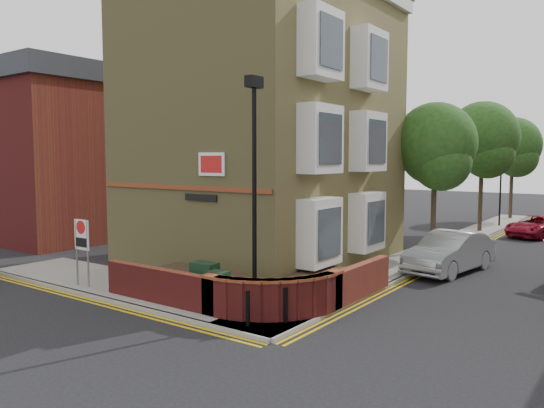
% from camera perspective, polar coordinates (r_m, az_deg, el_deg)
% --- Properties ---
extents(ground, '(120.00, 120.00, 0.00)m').
position_cam_1_polar(ground, '(14.67, -9.89, -12.22)').
color(ground, black).
rests_on(ground, ground).
extents(pavement_corner, '(13.00, 3.00, 0.12)m').
position_cam_1_polar(pavement_corner, '(18.14, -14.27, -8.76)').
color(pavement_corner, gray).
rests_on(pavement_corner, ground).
extents(pavement_main, '(2.00, 32.00, 0.12)m').
position_cam_1_polar(pavement_main, '(27.32, 18.24, -4.24)').
color(pavement_main, gray).
rests_on(pavement_main, ground).
extents(kerb_side, '(13.00, 0.15, 0.12)m').
position_cam_1_polar(kerb_side, '(17.25, -18.15, -9.57)').
color(kerb_side, gray).
rests_on(kerb_side, ground).
extents(kerb_main_near, '(0.15, 32.00, 0.12)m').
position_cam_1_polar(kerb_main_near, '(27.04, 20.27, -4.39)').
color(kerb_main_near, gray).
rests_on(kerb_main_near, ground).
extents(yellow_lines_side, '(13.00, 0.28, 0.01)m').
position_cam_1_polar(yellow_lines_side, '(17.12, -18.83, -9.89)').
color(yellow_lines_side, gold).
rests_on(yellow_lines_side, ground).
extents(yellow_lines_main, '(0.28, 32.00, 0.01)m').
position_cam_1_polar(yellow_lines_main, '(26.99, 20.78, -4.54)').
color(yellow_lines_main, gold).
rests_on(yellow_lines_main, ground).
extents(corner_building, '(8.95, 10.40, 13.60)m').
position_cam_1_polar(corner_building, '(22.04, -0.22, 9.95)').
color(corner_building, olive).
rests_on(corner_building, ground).
extents(garden_wall, '(6.80, 6.00, 1.20)m').
position_cam_1_polar(garden_wall, '(16.44, -3.54, -10.27)').
color(garden_wall, maroon).
rests_on(garden_wall, ground).
extents(lamppost, '(0.25, 0.50, 6.30)m').
position_cam_1_polar(lamppost, '(13.88, -1.91, 0.94)').
color(lamppost, black).
rests_on(lamppost, pavement_corner).
extents(utility_cabinet_large, '(0.80, 0.45, 1.20)m').
position_cam_1_polar(utility_cabinet_large, '(15.58, -7.25, -8.42)').
color(utility_cabinet_large, black).
rests_on(utility_cabinet_large, pavement_corner).
extents(utility_cabinet_small, '(0.55, 0.40, 1.10)m').
position_cam_1_polar(utility_cabinet_small, '(14.85, -5.76, -9.28)').
color(utility_cabinet_small, black).
rests_on(utility_cabinet_small, pavement_corner).
extents(bollard_near, '(0.11, 0.11, 0.90)m').
position_cam_1_polar(bollard_near, '(13.50, -2.63, -11.16)').
color(bollard_near, black).
rests_on(bollard_near, pavement_corner).
extents(bollard_far, '(0.11, 0.11, 0.90)m').
position_cam_1_polar(bollard_far, '(13.78, 1.47, -10.82)').
color(bollard_far, black).
rests_on(bollard_far, pavement_corner).
extents(zone_sign, '(0.72, 0.07, 2.20)m').
position_cam_1_polar(zone_sign, '(18.43, -19.78, -3.67)').
color(zone_sign, slate).
rests_on(zone_sign, pavement_corner).
extents(side_building, '(6.40, 10.40, 9.00)m').
position_cam_1_polar(side_building, '(30.72, -18.95, 5.14)').
color(side_building, maroon).
rests_on(side_building, ground).
extents(tree_near, '(3.64, 3.65, 6.70)m').
position_cam_1_polar(tree_near, '(25.13, 17.18, 5.64)').
color(tree_near, '#382B1E').
rests_on(tree_near, pavement_main).
extents(tree_mid, '(4.03, 4.03, 7.42)m').
position_cam_1_polar(tree_mid, '(32.81, 21.71, 6.17)').
color(tree_mid, '#382B1E').
rests_on(tree_mid, pavement_main).
extents(tree_far, '(3.81, 3.81, 7.00)m').
position_cam_1_polar(tree_far, '(40.61, 24.48, 5.38)').
color(tree_far, '#382B1E').
rests_on(tree_far, pavement_main).
extents(traffic_light_assembly, '(0.20, 0.16, 4.20)m').
position_cam_1_polar(traffic_light_assembly, '(35.62, 23.38, 2.11)').
color(traffic_light_assembly, black).
rests_on(traffic_light_assembly, pavement_main).
extents(silver_car_near, '(2.32, 4.84, 1.53)m').
position_cam_1_polar(silver_car_near, '(21.16, 18.56, -4.95)').
color(silver_car_near, '#979B9E').
rests_on(silver_car_near, ground).
extents(red_car_main, '(3.11, 4.62, 1.18)m').
position_cam_1_polar(red_car_main, '(32.40, 26.60, -2.16)').
color(red_car_main, maroon).
rests_on(red_car_main, ground).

